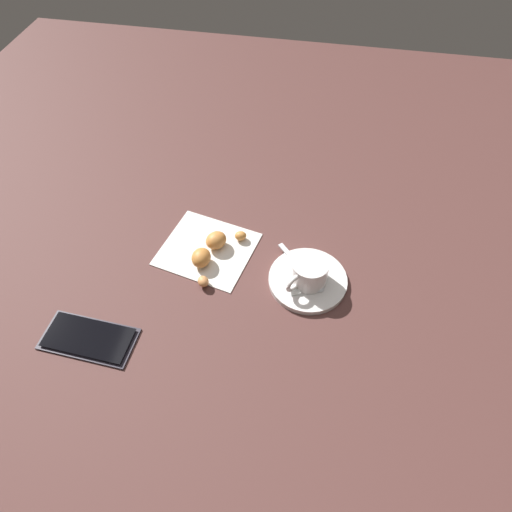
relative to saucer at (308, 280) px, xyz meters
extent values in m
plane|color=#4E2E2A|center=(0.11, -0.02, -0.01)|extent=(1.80, 1.80, 0.00)
cylinder|color=silver|center=(0.00, 0.00, 0.00)|extent=(0.14, 0.14, 0.01)
cylinder|color=silver|center=(0.00, 0.00, 0.03)|extent=(0.07, 0.07, 0.05)
cylinder|color=black|center=(0.00, 0.00, 0.04)|extent=(0.05, 0.05, 0.00)
torus|color=silver|center=(0.02, 0.03, 0.03)|extent=(0.03, 0.03, 0.04)
cube|color=silver|center=(0.03, -0.03, 0.01)|extent=(0.08, 0.08, 0.00)
ellipsoid|color=silver|center=(-0.02, 0.02, 0.01)|extent=(0.03, 0.03, 0.01)
cube|color=white|center=(0.03, 0.01, 0.01)|extent=(0.04, 0.07, 0.01)
cube|color=silver|center=(0.20, -0.04, 0.00)|extent=(0.20, 0.18, 0.00)
ellipsoid|color=#C47E3A|center=(0.14, -0.08, 0.01)|extent=(0.03, 0.02, 0.02)
ellipsoid|color=#C97F3B|center=(0.18, -0.05, 0.01)|extent=(0.05, 0.05, 0.03)
ellipsoid|color=#C57B38|center=(0.20, 0.00, 0.01)|extent=(0.04, 0.04, 0.03)
ellipsoid|color=#D2874D|center=(0.18, 0.04, 0.01)|extent=(0.03, 0.03, 0.02)
cube|color=black|center=(0.34, 0.18, 0.00)|extent=(0.16, 0.08, 0.01)
cube|color=black|center=(0.34, 0.18, 0.00)|extent=(0.15, 0.07, 0.00)
camera|label=1|loc=(0.01, 0.48, 0.66)|focal=31.12mm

